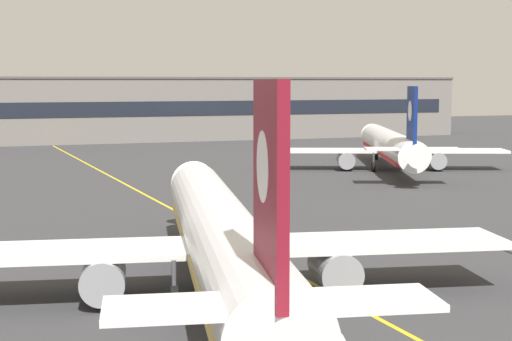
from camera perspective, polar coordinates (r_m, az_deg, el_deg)
name	(u,v)px	position (r m, az deg, el deg)	size (l,w,h in m)	color
taxiway_centreline	(224,237)	(58.68, -2.36, -4.85)	(0.30, 180.00, 0.01)	yellow
airliner_foreground	(221,236)	(41.66, -2.58, -4.83)	(32.33, 41.27, 11.65)	white
airliner_background	(391,146)	(103.46, 9.84, 1.79)	(30.07, 37.91, 11.07)	white
terminal_building	(70,110)	(152.88, -13.44, 4.35)	(161.55, 12.40, 12.49)	slate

